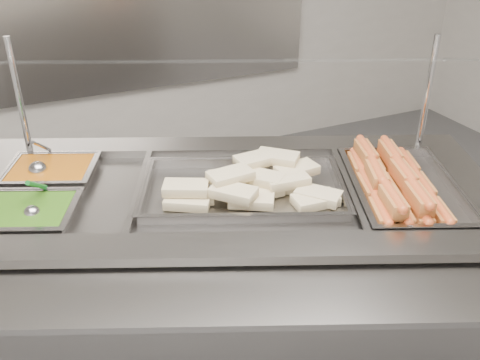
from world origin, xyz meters
name	(u,v)px	position (x,y,z in m)	size (l,w,h in m)	color
back_panel	(97,3)	(0.00, 2.45, 1.20)	(3.00, 0.04, 1.20)	gray
steam_counter	(227,287)	(0.01, 0.37, 0.46)	(2.10, 1.53, 0.92)	slate
tray_rail	(226,295)	(-0.19, -0.11, 0.87)	(1.79, 1.03, 0.05)	gray
sneeze_guard	(224,65)	(0.10, 0.58, 1.29)	(1.67, 0.93, 0.45)	silver
pan_hotdogs	(403,194)	(0.60, 0.12, 0.87)	(0.54, 0.65, 0.10)	gray
pan_wraps	(243,192)	(0.07, 0.35, 0.89)	(0.80, 0.65, 0.07)	gray
pan_beans	(53,178)	(-0.54, 0.76, 0.88)	(0.38, 0.35, 0.10)	gray
pan_peas	(27,221)	(-0.65, 0.49, 0.88)	(0.38, 0.35, 0.10)	gray
hotdogs_in_buns	(394,182)	(0.56, 0.14, 0.92)	(0.42, 0.57, 0.12)	#974A1F
tortilla_wraps	(254,184)	(0.10, 0.32, 0.93)	(0.60, 0.39, 0.09)	beige
ladle	(38,169)	(-0.58, 0.77, 0.93)	(0.10, 0.19, 0.15)	silver
serving_spoon	(33,208)	(-0.63, 0.47, 0.93)	(0.10, 0.17, 0.14)	silver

